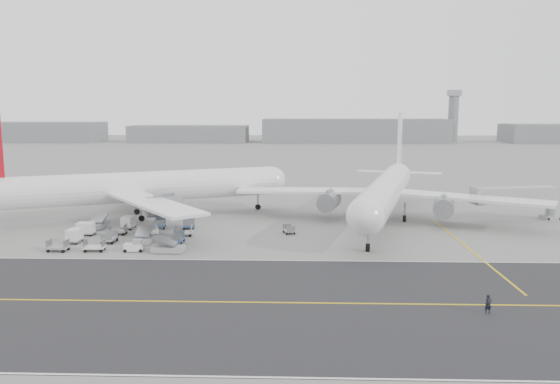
{
  "coord_description": "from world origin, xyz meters",
  "views": [
    {
      "loc": [
        5.51,
        -71.53,
        19.63
      ],
      "look_at": [
        2.87,
        12.0,
        6.95
      ],
      "focal_mm": 35.0,
      "sensor_mm": 36.0,
      "label": 1
    }
  ],
  "objects_px": {
    "ground_crew_a": "(488,304)",
    "control_tower": "(453,115)",
    "jet_bridge": "(516,197)",
    "airliner_b": "(386,190)",
    "airliner_a": "(140,187)"
  },
  "relations": [
    {
      "from": "ground_crew_a",
      "to": "control_tower",
      "type": "bearing_deg",
      "value": 67.08
    },
    {
      "from": "control_tower",
      "to": "jet_bridge",
      "type": "relative_size",
      "value": 1.88
    },
    {
      "from": "ground_crew_a",
      "to": "jet_bridge",
      "type": "bearing_deg",
      "value": 58.01
    },
    {
      "from": "control_tower",
      "to": "ground_crew_a",
      "type": "bearing_deg",
      "value": -104.89
    },
    {
      "from": "jet_bridge",
      "to": "ground_crew_a",
      "type": "bearing_deg",
      "value": -124.7
    },
    {
      "from": "airliner_b",
      "to": "jet_bridge",
      "type": "xyz_separation_m",
      "value": [
        23.08,
        1.16,
        -1.19
      ]
    },
    {
      "from": "airliner_b",
      "to": "jet_bridge",
      "type": "height_order",
      "value": "airliner_b"
    },
    {
      "from": "airliner_a",
      "to": "airliner_b",
      "type": "bearing_deg",
      "value": -115.31
    },
    {
      "from": "control_tower",
      "to": "ground_crew_a",
      "type": "height_order",
      "value": "control_tower"
    },
    {
      "from": "airliner_b",
      "to": "ground_crew_a",
      "type": "bearing_deg",
      "value": -70.97
    },
    {
      "from": "jet_bridge",
      "to": "control_tower",
      "type": "bearing_deg",
      "value": 66.19
    },
    {
      "from": "airliner_b",
      "to": "ground_crew_a",
      "type": "height_order",
      "value": "airliner_b"
    },
    {
      "from": "jet_bridge",
      "to": "ground_crew_a",
      "type": "xyz_separation_m",
      "value": [
        -20.26,
        -45.6,
        -3.36
      ]
    },
    {
      "from": "control_tower",
      "to": "airliner_b",
      "type": "relative_size",
      "value": 0.58
    },
    {
      "from": "jet_bridge",
      "to": "ground_crew_a",
      "type": "height_order",
      "value": "jet_bridge"
    }
  ]
}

